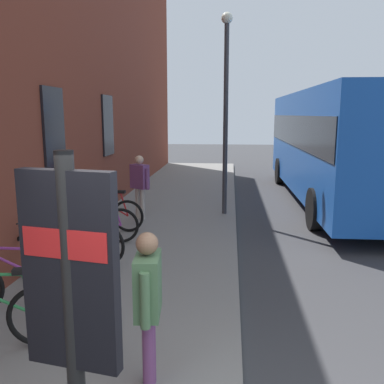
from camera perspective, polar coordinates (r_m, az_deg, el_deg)
The scene contains 13 objects.
ground at distance 8.66m, azimuth 12.83°, elevation -7.85°, with size 60.00×60.00×0.00m, color #38383A.
sidewalk_pavement at distance 10.61m, azimuth -3.51°, elevation -3.85°, with size 24.00×3.50×0.12m, color gray.
station_facade at distance 11.85m, azimuth -13.38°, elevation 18.64°, with size 22.00×0.65×8.85m.
bicycle_nearest_sign at distance 6.02m, azimuth -22.62°, elevation -11.60°, with size 0.51×1.75×0.97m.
bicycle_leaning_wall at distance 6.81m, azimuth -18.13°, elevation -8.74°, with size 0.67×1.71×0.97m.
bicycle_by_door at distance 7.74m, azimuth -14.62°, elevation -6.22°, with size 0.71×1.69×0.97m.
bicycle_under_window at distance 8.67m, azimuth -13.04°, elevation -4.33°, with size 0.48×1.76×0.97m.
bicycle_mid_rack at distance 9.54m, azimuth -11.67°, elevation -2.91°, with size 0.48×1.77×0.97m.
transit_info_sign at distance 2.42m, azimuth -16.10°, elevation -13.74°, with size 0.18×0.56×2.40m.
city_bus at distance 13.58m, azimuth 18.86°, elevation 6.72°, with size 10.52×2.73×3.35m.
pedestrian_by_facade at distance 10.34m, azimuth -7.15°, elevation 1.55°, with size 0.44×0.53×1.59m.
pedestrian_near_bus at distance 3.97m, azimuth -6.01°, elevation -13.86°, with size 0.59×0.26×1.54m.
street_lamp at distance 10.79m, azimuth 4.65°, elevation 12.70°, with size 0.28×0.28×5.02m.
Camera 1 is at (-2.15, 0.16, 2.70)m, focal length 39.07 mm.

